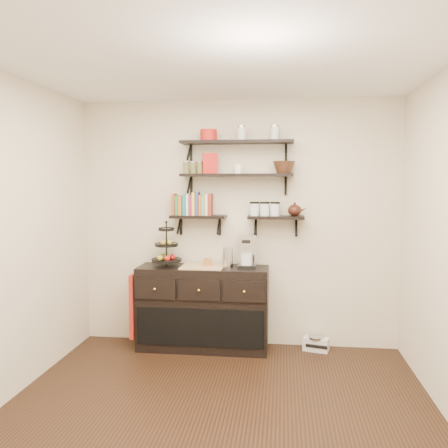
# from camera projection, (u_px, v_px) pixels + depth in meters

# --- Properties ---
(floor) EXTENTS (3.50, 3.50, 0.00)m
(floor) POSITION_uv_depth(u_px,v_px,m) (216.00, 419.00, 3.64)
(floor) COLOR black
(floor) RESTS_ON ground
(ceiling) EXTENTS (3.50, 3.50, 0.02)m
(ceiling) POSITION_uv_depth(u_px,v_px,m) (215.00, 58.00, 3.39)
(ceiling) COLOR white
(ceiling) RESTS_ON back_wall
(back_wall) EXTENTS (3.50, 0.02, 2.70)m
(back_wall) POSITION_uv_depth(u_px,v_px,m) (238.00, 224.00, 5.24)
(back_wall) COLOR beige
(back_wall) RESTS_ON ground
(shelf_top) EXTENTS (1.20, 0.27, 0.23)m
(shelf_top) POSITION_uv_depth(u_px,v_px,m) (237.00, 142.00, 5.04)
(shelf_top) COLOR black
(shelf_top) RESTS_ON back_wall
(shelf_mid) EXTENTS (1.20, 0.27, 0.23)m
(shelf_mid) POSITION_uv_depth(u_px,v_px,m) (237.00, 175.00, 5.07)
(shelf_mid) COLOR black
(shelf_mid) RESTS_ON back_wall
(shelf_low_left) EXTENTS (0.60, 0.25, 0.23)m
(shelf_low_left) POSITION_uv_depth(u_px,v_px,m) (199.00, 217.00, 5.17)
(shelf_low_left) COLOR black
(shelf_low_left) RESTS_ON back_wall
(shelf_low_right) EXTENTS (0.60, 0.25, 0.23)m
(shelf_low_right) POSITION_uv_depth(u_px,v_px,m) (276.00, 218.00, 5.07)
(shelf_low_right) COLOR black
(shelf_low_right) RESTS_ON back_wall
(cookbooks) EXTENTS (0.43, 0.15, 0.26)m
(cookbooks) POSITION_uv_depth(u_px,v_px,m) (194.00, 205.00, 5.16)
(cookbooks) COLOR #A53D27
(cookbooks) RESTS_ON shelf_low_left
(glass_canisters) EXTENTS (0.32, 0.10, 0.13)m
(glass_canisters) POSITION_uv_depth(u_px,v_px,m) (265.00, 210.00, 5.07)
(glass_canisters) COLOR silver
(glass_canisters) RESTS_ON shelf_low_right
(sideboard) EXTENTS (1.40, 0.50, 0.92)m
(sideboard) POSITION_uv_depth(u_px,v_px,m) (203.00, 308.00, 5.14)
(sideboard) COLOR black
(sideboard) RESTS_ON floor
(fruit_stand) EXTENTS (0.32, 0.32, 0.47)m
(fruit_stand) POSITION_uv_depth(u_px,v_px,m) (167.00, 251.00, 5.13)
(fruit_stand) COLOR black
(fruit_stand) RESTS_ON sideboard
(candle) EXTENTS (0.08, 0.08, 0.08)m
(candle) POSITION_uv_depth(u_px,v_px,m) (208.00, 262.00, 5.08)
(candle) COLOR #9D5B24
(candle) RESTS_ON sideboard
(coffee_maker) EXTENTS (0.21, 0.20, 0.36)m
(coffee_maker) POSITION_uv_depth(u_px,v_px,m) (247.00, 252.00, 5.05)
(coffee_maker) COLOR black
(coffee_maker) RESTS_ON sideboard
(thermal_carafe) EXTENTS (0.11, 0.11, 0.22)m
(thermal_carafe) POSITION_uv_depth(u_px,v_px,m) (228.00, 258.00, 5.03)
(thermal_carafe) COLOR silver
(thermal_carafe) RESTS_ON sideboard
(apron) EXTENTS (0.04, 0.29, 0.69)m
(apron) POSITION_uv_depth(u_px,v_px,m) (135.00, 304.00, 5.12)
(apron) COLOR #9E1611
(apron) RESTS_ON sideboard
(radio) EXTENTS (0.29, 0.22, 0.16)m
(radio) POSITION_uv_depth(u_px,v_px,m) (316.00, 344.00, 5.09)
(radio) COLOR silver
(radio) RESTS_ON floor
(recipe_box) EXTENTS (0.17, 0.10, 0.22)m
(recipe_box) POSITION_uv_depth(u_px,v_px,m) (210.00, 163.00, 5.09)
(recipe_box) COLOR red
(recipe_box) RESTS_ON shelf_mid
(walnut_bowl) EXTENTS (0.24, 0.24, 0.13)m
(walnut_bowl) POSITION_uv_depth(u_px,v_px,m) (284.00, 167.00, 4.99)
(walnut_bowl) COLOR black
(walnut_bowl) RESTS_ON shelf_mid
(ramekins) EXTENTS (0.09, 0.09, 0.10)m
(ramekins) POSITION_uv_depth(u_px,v_px,m) (238.00, 169.00, 5.06)
(ramekins) COLOR white
(ramekins) RESTS_ON shelf_mid
(teapot) EXTENTS (0.22, 0.18, 0.15)m
(teapot) POSITION_uv_depth(u_px,v_px,m) (295.00, 209.00, 5.03)
(teapot) COLOR #34160F
(teapot) RESTS_ON shelf_low_right
(red_pot) EXTENTS (0.18, 0.18, 0.12)m
(red_pot) POSITION_uv_depth(u_px,v_px,m) (209.00, 135.00, 5.06)
(red_pot) COLOR red
(red_pot) RESTS_ON shelf_top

